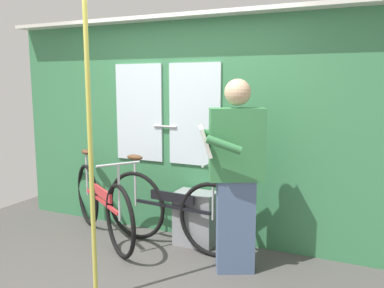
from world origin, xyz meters
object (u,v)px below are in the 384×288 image
object	(u,v)px
trash_bin_by_wall	(196,218)
passenger_reading_newspaper	(235,172)
bicycle_near_door	(102,204)
bicycle_leaning_behind	(172,210)
handrail_pole	(91,153)

from	to	relation	value
trash_bin_by_wall	passenger_reading_newspaper	bearing A→B (deg)	-35.81
passenger_reading_newspaper	trash_bin_by_wall	distance (m)	0.96
bicycle_near_door	bicycle_leaning_behind	world-z (taller)	bicycle_leaning_behind
bicycle_near_door	bicycle_leaning_behind	size ratio (longest dim) A/B	0.90
bicycle_near_door	handrail_pole	xyz separation A→B (m)	(0.74, -1.06, 0.80)
passenger_reading_newspaper	trash_bin_by_wall	size ratio (longest dim) A/B	3.05
trash_bin_by_wall	handrail_pole	size ratio (longest dim) A/B	0.24
bicycle_near_door	passenger_reading_newspaper	distance (m)	1.67
bicycle_leaning_behind	handrail_pole	size ratio (longest dim) A/B	0.72
bicycle_leaning_behind	passenger_reading_newspaper	bearing A→B (deg)	-11.93
passenger_reading_newspaper	trash_bin_by_wall	xyz separation A→B (m)	(-0.57, 0.41, -0.64)
bicycle_near_door	bicycle_leaning_behind	distance (m)	0.82
trash_bin_by_wall	handrail_pole	distance (m)	1.65
handrail_pole	passenger_reading_newspaper	bearing A→B (deg)	48.33
trash_bin_by_wall	handrail_pole	world-z (taller)	handrail_pole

